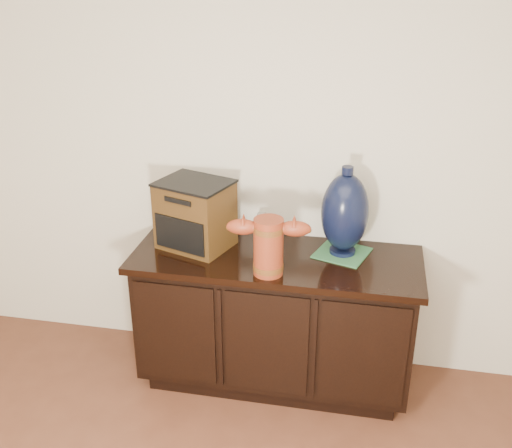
% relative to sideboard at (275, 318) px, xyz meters
% --- Properties ---
extents(sideboard, '(1.46, 0.56, 0.75)m').
position_rel_sideboard_xyz_m(sideboard, '(0.00, 0.00, 0.00)').
color(sideboard, black).
rests_on(sideboard, ground).
extents(terracotta_vessel, '(0.40, 0.16, 0.28)m').
position_rel_sideboard_xyz_m(terracotta_vessel, '(-0.01, -0.18, 0.53)').
color(terracotta_vessel, '#92371A').
rests_on(terracotta_vessel, sideboard).
extents(tv_radio, '(0.42, 0.38, 0.35)m').
position_rel_sideboard_xyz_m(tv_radio, '(-0.43, 0.05, 0.54)').
color(tv_radio, '#412A10').
rests_on(tv_radio, sideboard).
extents(green_mat, '(0.31, 0.31, 0.01)m').
position_rel_sideboard_xyz_m(green_mat, '(0.33, 0.10, 0.37)').
color(green_mat, '#2F693D').
rests_on(green_mat, sideboard).
extents(lamp_base, '(0.30, 0.30, 0.46)m').
position_rel_sideboard_xyz_m(lamp_base, '(0.33, 0.10, 0.59)').
color(lamp_base, black).
rests_on(lamp_base, green_mat).
extents(spray_can, '(0.05, 0.05, 0.16)m').
position_rel_sideboard_xyz_m(spray_can, '(-0.10, 0.17, 0.45)').
color(spray_can, '#57160E').
rests_on(spray_can, sideboard).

